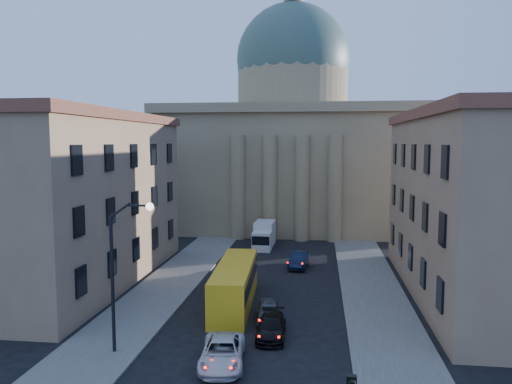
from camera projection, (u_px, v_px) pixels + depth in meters
sidewalk_left at (155, 298)px, 38.77m from camera, size 5.00×60.00×0.15m
sidewalk_right at (378, 307)px, 36.62m from camera, size 5.00×60.00×0.15m
church at (292, 144)px, 73.49m from camera, size 68.02×28.76×36.60m
building_left at (73, 197)px, 43.06m from camera, size 11.60×26.60×14.70m
building_right at (486, 203)px, 38.76m from camera, size 11.60×26.60×14.70m
street_lamp at (121, 264)px, 28.19m from camera, size 2.62×0.44×8.83m
car_left_near at (229, 349)px, 27.94m from camera, size 1.57×3.66×1.23m
car_left_mid at (222, 353)px, 27.25m from camera, size 2.84×5.24×1.40m
car_right_mid at (271, 327)px, 31.19m from camera, size 1.92×4.40×1.26m
car_right_far at (268, 312)px, 33.85m from camera, size 2.15×4.26×1.39m
car_right_distant at (299, 260)px, 48.46m from camera, size 2.07×4.67×1.49m
city_bus at (235, 283)px, 37.19m from camera, size 3.10×11.13×3.10m
box_truck at (264, 236)px, 57.44m from camera, size 2.23×5.41×2.95m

